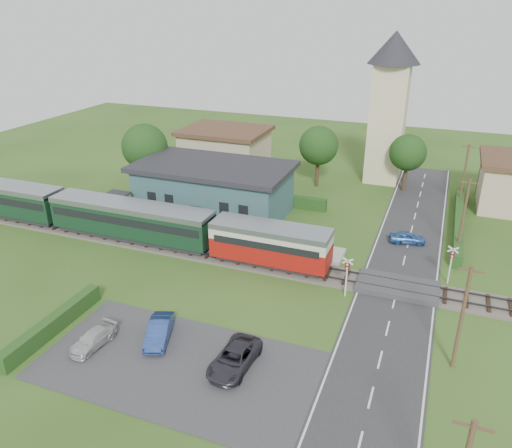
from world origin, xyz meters
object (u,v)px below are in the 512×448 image
(car_on_road, at_px, (407,238))
(car_park_silver, at_px, (93,339))
(train, at_px, (103,214))
(car_park_dark, at_px, (234,358))
(pedestrian_near, at_px, (238,229))
(pedestrian_far, at_px, (145,217))
(crossing_signal_far, at_px, (451,259))
(station_building, at_px, (214,188))
(equipment_hut, at_px, (117,206))
(church_tower, at_px, (390,97))
(car_park_blue, at_px, (159,331))
(crossing_signal_near, at_px, (347,271))
(house_west, at_px, (225,149))

(car_on_road, relative_size, car_park_silver, 0.92)
(train, distance_m, car_park_dark, 23.08)
(pedestrian_near, distance_m, pedestrian_far, 9.65)
(crossing_signal_far, distance_m, pedestrian_near, 18.46)
(crossing_signal_far, bearing_deg, station_building, 164.37)
(station_building, distance_m, car_on_road, 19.96)
(equipment_hut, relative_size, car_park_silver, 0.73)
(church_tower, distance_m, crossing_signal_far, 26.39)
(car_park_blue, bearing_deg, crossing_signal_far, 20.47)
(equipment_hut, distance_m, church_tower, 33.48)
(car_park_blue, xyz_separation_m, car_park_silver, (-3.63, -2.15, -0.13))
(station_building, xyz_separation_m, car_park_blue, (6.13, -21.18, -1.97))
(equipment_hut, bearing_deg, crossing_signal_near, -12.94)
(crossing_signal_far, distance_m, car_on_road, 7.43)
(equipment_hut, bearing_deg, car_on_road, 11.02)
(crossing_signal_far, relative_size, car_park_blue, 0.85)
(car_on_road, relative_size, car_park_dark, 0.72)
(crossing_signal_near, distance_m, car_park_blue, 14.25)
(train, distance_m, crossing_signal_near, 23.78)
(train, bearing_deg, crossing_signal_near, -5.81)
(car_park_blue, relative_size, pedestrian_near, 2.17)
(equipment_hut, relative_size, crossing_signal_near, 0.78)
(crossing_signal_far, bearing_deg, train, -175.57)
(car_on_road, distance_m, pedestrian_far, 25.03)
(church_tower, bearing_deg, crossing_signal_near, -87.18)
(car_on_road, xyz_separation_m, car_park_dark, (-8.03, -21.53, 0.11))
(car_park_blue, bearing_deg, car_park_dark, -26.56)
(train, distance_m, car_on_road, 28.49)
(crossing_signal_near, height_order, pedestrian_near, crossing_signal_near)
(church_tower, relative_size, pedestrian_far, 10.83)
(train, relative_size, crossing_signal_far, 13.18)
(equipment_hut, relative_size, car_park_dark, 0.57)
(crossing_signal_near, distance_m, car_on_road, 11.66)
(crossing_signal_near, bearing_deg, pedestrian_near, 153.29)
(car_on_road, xyz_separation_m, car_park_silver, (-17.35, -22.96, -0.01))
(crossing_signal_far, height_order, pedestrian_far, crossing_signal_far)
(church_tower, xyz_separation_m, car_on_road, (4.85, -17.38, -9.62))
(pedestrian_near, bearing_deg, church_tower, -113.01)
(car_on_road, height_order, car_park_silver, car_on_road)
(train, xyz_separation_m, car_on_road, (27.11, 8.62, -1.58))
(pedestrian_near, xyz_separation_m, pedestrian_far, (-9.63, -0.56, -0.08))
(crossing_signal_far, bearing_deg, pedestrian_near, 177.36)
(crossing_signal_near, xyz_separation_m, car_park_dark, (-4.58, -10.50, -1.43))
(car_park_dark, bearing_deg, car_park_silver, -168.51)
(crossing_signal_near, height_order, car_park_silver, crossing_signal_near)
(car_on_road, bearing_deg, car_park_dark, 147.73)
(car_park_blue, distance_m, car_park_silver, 4.22)
(house_west, distance_m, car_park_dark, 39.70)
(equipment_hut, distance_m, car_on_road, 28.40)
(equipment_hut, height_order, train, train)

